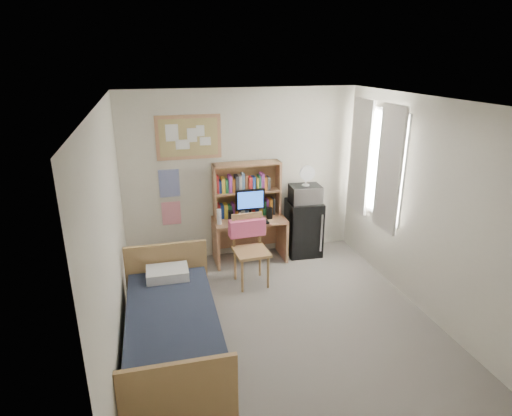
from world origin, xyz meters
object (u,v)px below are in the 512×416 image
object	(u,v)px
mini_fridge	(303,228)
monitor	(250,205)
desk	(250,239)
desk_chair	(251,251)
microwave	(305,194)
desk_fan	(306,176)
bed	(173,333)
bulletin_board	(189,137)
speaker_right	(269,213)
speaker_left	(231,216)

from	to	relation	value
mini_fridge	monitor	size ratio (longest dim) A/B	1.86
desk	desk_chair	xyz separation A→B (m)	(-0.15, -0.74, 0.15)
microwave	desk	bearing A→B (deg)	-176.47
desk_chair	desk_fan	xyz separation A→B (m)	(1.05, 0.74, 0.79)
bed	microwave	bearing A→B (deg)	42.99
monitor	desk_fan	bearing A→B (deg)	4.40
desk	desk_fan	xyz separation A→B (m)	(0.89, 0.00, 0.95)
mini_fridge	desk_fan	distance (m)	0.85
bulletin_board	mini_fridge	world-z (taller)	bulletin_board
bulletin_board	bed	distance (m)	2.87
desk_chair	desk	bearing A→B (deg)	75.14
speaker_right	mini_fridge	bearing A→B (deg)	8.50
bulletin_board	speaker_right	world-z (taller)	bulletin_board
desk_fan	speaker_left	bearing A→B (deg)	-173.74
speaker_left	desk_fan	bearing A→B (deg)	3.30
desk_chair	bed	xyz separation A→B (m)	(-1.17, -1.27, -0.23)
microwave	bulletin_board	bearing A→B (deg)	174.08
mini_fridge	desk_fan	bearing A→B (deg)	-90.00
desk_chair	monitor	xyz separation A→B (m)	(0.15, 0.68, 0.42)
speaker_right	desk_fan	bearing A→B (deg)	6.61
bed	desk_chair	bearing A→B (deg)	48.15
bed	speaker_left	world-z (taller)	speaker_left
mini_fridge	bulletin_board	bearing A→B (deg)	174.74
bulletin_board	speaker_left	xyz separation A→B (m)	(0.53, -0.34, -1.15)
speaker_left	microwave	world-z (taller)	microwave
bed	speaker_left	xyz separation A→B (m)	(1.03, 1.94, 0.51)
speaker_right	speaker_left	bearing A→B (deg)	180.00
desk	microwave	world-z (taller)	microwave
monitor	bulletin_board	bearing A→B (deg)	157.81
bulletin_board	desk	xyz separation A→B (m)	(0.83, -0.28, -1.58)
bulletin_board	monitor	distance (m)	1.34
desk	bed	xyz separation A→B (m)	(-1.33, -2.00, -0.08)
bulletin_board	mini_fridge	size ratio (longest dim) A/B	1.07
monitor	desk_fan	world-z (taller)	desk_fan
desk_fan	desk_chair	bearing A→B (deg)	-141.46
mini_fridge	microwave	bearing A→B (deg)	-90.00
desk_chair	mini_fridge	world-z (taller)	desk_chair
desk_chair	mini_fridge	xyz separation A→B (m)	(1.05, 0.76, -0.06)
monitor	microwave	xyz separation A→B (m)	(0.89, 0.06, 0.09)
mini_fridge	desk_fan	world-z (taller)	desk_fan
bulletin_board	desk_fan	bearing A→B (deg)	-9.33
desk_chair	desk_fan	size ratio (longest dim) A/B	3.42
bulletin_board	monitor	world-z (taller)	bulletin_board
bulletin_board	microwave	xyz separation A→B (m)	(1.72, -0.28, -0.91)
monitor	desk_fan	xyz separation A→B (m)	(0.89, 0.06, 0.37)
monitor	microwave	distance (m)	0.90
speaker_right	desk_fan	size ratio (longest dim) A/B	0.61
mini_fridge	speaker_right	distance (m)	0.69
desk	desk_chair	size ratio (longest dim) A/B	1.10
mini_fridge	desk_chair	bearing A→B (deg)	-140.77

